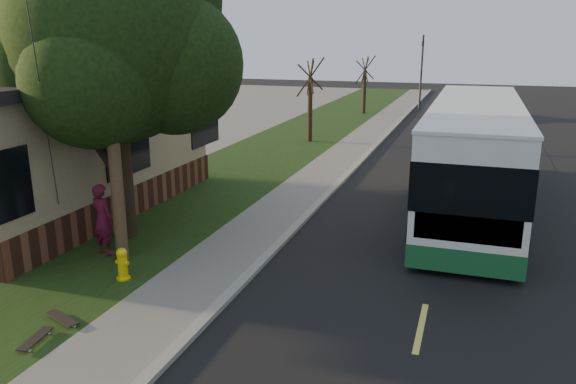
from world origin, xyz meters
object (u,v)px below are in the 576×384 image
object	(u,v)px
traffic_signal	(422,67)
skateboard_main	(35,339)
bare_tree_near	(310,101)
leafy_tree	(116,44)
skateboarder	(103,219)
distant_car	(452,104)
transit_bus	(473,152)
fire_hydrant	(122,264)
skateboard_spare	(62,318)
bare_tree_far	(364,86)
dumpster	(95,157)
utility_pole	(107,70)

from	to	relation	value
traffic_signal	skateboard_main	world-z (taller)	traffic_signal
bare_tree_near	leafy_tree	bearing A→B (deg)	-92.50
skateboarder	distant_car	world-z (taller)	skateboarder
transit_bus	leafy_tree	bearing A→B (deg)	-145.86
leafy_tree	skateboard_main	distance (m)	7.64
skateboarder	skateboard_main	world-z (taller)	skateboarder
fire_hydrant	skateboard_spare	bearing A→B (deg)	-89.02
leafy_tree	bare_tree_near	distance (m)	15.66
fire_hydrant	skateboard_main	world-z (taller)	fire_hydrant
leafy_tree	bare_tree_far	distance (m)	27.56
bare_tree_far	dumpster	xyz separation A→B (m)	(-6.50, -21.74, -1.22)
skateboard_main	distant_car	size ratio (longest dim) A/B	0.17
traffic_signal	skateboard_spare	bearing A→B (deg)	-94.86
skateboard_main	bare_tree_near	bearing A→B (deg)	92.75
leafy_tree	skateboard_main	bearing A→B (deg)	-73.08
utility_pole	bare_tree_far	size ratio (longest dim) A/B	2.25
bare_tree_near	fire_hydrant	bearing A→B (deg)	-87.14
distant_car	bare_tree_far	bearing A→B (deg)	178.75
distant_car	traffic_signal	bearing A→B (deg)	119.60
traffic_signal	skateboard_spare	xyz separation A→B (m)	(-3.06, -36.07, -3.03)
fire_hydrant	skateboarder	bearing A→B (deg)	138.77
fire_hydrant	leafy_tree	distance (m)	5.65
bare_tree_near	transit_bus	distance (m)	12.43
traffic_signal	skateboarder	xyz separation A→B (m)	(-4.42, -32.85, -2.18)
traffic_signal	distant_car	world-z (taller)	traffic_signal
skateboard_main	utility_pole	bearing A→B (deg)	101.85
traffic_signal	fire_hydrant	bearing A→B (deg)	-95.21
leafy_tree	bare_tree_near	xyz separation A→B (m)	(0.67, 15.35, -3.02)
bare_tree_far	distant_car	size ratio (longest dim) A/B	0.81
fire_hydrant	skateboard_main	size ratio (longest dim) A/B	0.85
traffic_signal	transit_bus	bearing A→B (deg)	-80.63
traffic_signal	skateboard_main	distance (m)	37.09
utility_pole	skateboarder	world-z (taller)	utility_pole
bare_tree_far	dumpster	world-z (taller)	bare_tree_far
skateboarder	dumpster	size ratio (longest dim) A/B	1.05
utility_pole	leafy_tree	distance (m)	1.94
fire_hydrant	distant_car	world-z (taller)	distant_car
fire_hydrant	dumpster	bearing A→B (deg)	129.88
skateboarder	skateboard_spare	size ratio (longest dim) A/B	2.02
utility_pole	skateboard_main	size ratio (longest dim) A/B	10.48
bare_tree_far	skateboard_main	world-z (taller)	bare_tree_far
skateboard_main	dumpster	world-z (taller)	dumpster
dumpster	skateboarder	bearing A→B (deg)	-51.84
bare_tree_near	traffic_signal	xyz separation A→B (m)	(4.00, 16.00, 1.01)
traffic_signal	skateboarder	world-z (taller)	traffic_signal
leafy_tree	bare_tree_near	size ratio (longest dim) A/B	1.81
skateboard_main	dumpster	size ratio (longest dim) A/B	0.50
utility_pole	bare_tree_near	size ratio (longest dim) A/B	2.11
bare_tree_near	transit_bus	world-z (taller)	bare_tree_near
skateboard_main	distant_car	world-z (taller)	distant_car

